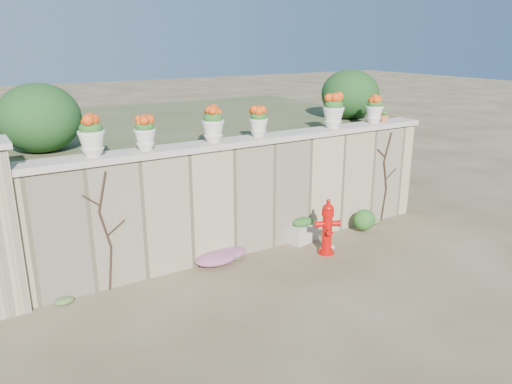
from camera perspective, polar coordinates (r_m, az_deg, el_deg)
ground at (r=8.09m, az=6.03°, el=-10.73°), size 80.00×80.00×0.00m
stone_wall at (r=9.06m, az=-0.74°, el=-0.61°), size 8.00×0.40×2.00m
wall_cap at (r=8.80m, az=-0.77°, el=5.91°), size 8.10×0.52×0.10m
raised_fill at (r=11.82m, az=-8.83°, el=3.44°), size 9.00×6.00×2.00m
back_shrub_left at (r=8.76m, az=-23.55°, el=7.76°), size 1.30×1.30×1.10m
back_shrub_right at (r=11.70m, az=10.70°, el=10.93°), size 1.30×1.30×1.10m
vine_left at (r=7.89m, az=-16.76°, el=-4.22°), size 0.60×0.04×1.91m
vine_right at (r=10.87m, az=14.59°, el=1.82°), size 0.60×0.04×1.91m
fire_hydrant at (r=9.09m, az=8.15°, el=-3.95°), size 0.44×0.32×1.03m
planter_box at (r=9.68m, az=5.35°, el=-4.38°), size 0.64×0.46×0.48m
green_shrub at (r=10.34m, az=12.79°, el=-2.87°), size 0.63×0.56×0.60m
magenta_clump at (r=8.83m, az=-4.12°, el=-7.21°), size 1.00×0.66×0.27m
white_flowers at (r=9.30m, az=7.90°, el=-6.35°), size 0.46×0.36×0.16m
urn_pot_0 at (r=7.71m, az=-18.29°, el=6.10°), size 0.39×0.39×0.61m
urn_pot_1 at (r=7.94m, az=-12.59°, el=6.56°), size 0.34×0.34×0.53m
urn_pot_2 at (r=8.40m, az=-4.94°, el=7.68°), size 0.38×0.38×0.59m
urn_pot_3 at (r=8.84m, az=0.29°, el=7.99°), size 0.33×0.33×0.52m
urn_pot_4 at (r=9.84m, az=8.84°, el=9.10°), size 0.41×0.41×0.64m
urn_pot_5 at (r=10.58m, az=13.39°, el=9.16°), size 0.36×0.36×0.56m
terracotta_pot at (r=10.81m, az=14.42°, el=8.35°), size 0.19×0.19×0.23m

